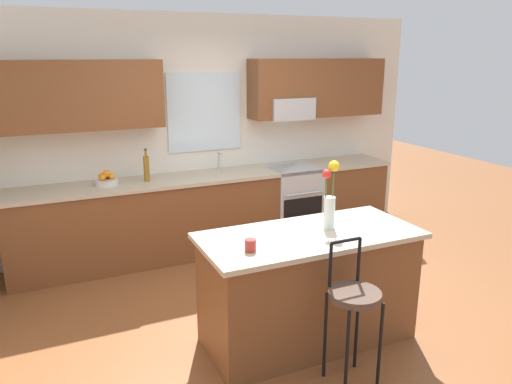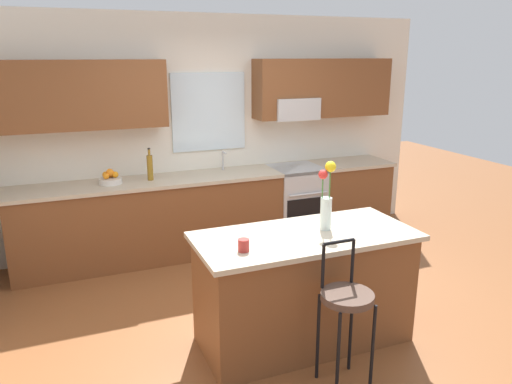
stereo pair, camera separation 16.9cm
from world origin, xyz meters
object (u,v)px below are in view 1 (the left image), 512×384
mug_ceramic (250,245)px  bottle_olive_oil (146,168)px  bar_stool_near (354,301)px  kitchen_island (308,287)px  fruit_bowl_oranges (107,180)px  flower_vase (330,199)px  oven_range (291,202)px

mug_ceramic → bottle_olive_oil: (-0.23, 2.28, 0.10)m
bar_stool_near → bottle_olive_oil: bottle_olive_oil is taller
kitchen_island → fruit_bowl_oranges: size_ratio=7.18×
bar_stool_near → fruit_bowl_oranges: size_ratio=4.34×
mug_ceramic → bottle_olive_oil: bearing=95.9°
bar_stool_near → flower_vase: size_ratio=1.90×
flower_vase → bar_stool_near: bearing=-106.6°
kitchen_island → bottle_olive_oil: bottle_olive_oil is taller
kitchen_island → oven_range: bearing=65.1°
oven_range → flower_vase: bearing=-110.7°
oven_range → bottle_olive_oil: size_ratio=2.58×
oven_range → fruit_bowl_oranges: (-2.20, 0.03, 0.52)m
bottle_olive_oil → flower_vase: bearing=-64.8°
oven_range → mug_ceramic: bearing=-124.4°
flower_vase → mug_ceramic: size_ratio=6.11×
kitchen_island → mug_ceramic: (-0.56, -0.14, 0.50)m
fruit_bowl_oranges → bottle_olive_oil: 0.43m
bar_stool_near → mug_ceramic: size_ratio=11.58×
kitchen_island → mug_ceramic: 0.77m
oven_range → fruit_bowl_oranges: 2.26m
oven_range → mug_ceramic: size_ratio=10.22×
oven_range → flower_vase: 2.33m
oven_range → bottle_olive_oil: 1.88m
flower_vase → mug_ceramic: (-0.76, -0.18, -0.20)m
mug_ceramic → bar_stool_near: bearing=-39.4°
kitchen_island → bar_stool_near: size_ratio=1.65×
oven_range → mug_ceramic: 2.78m
flower_vase → bottle_olive_oil: flower_vase is taller
oven_range → kitchen_island: 2.32m
oven_range → bottle_olive_oil: bottle_olive_oil is taller
bar_stool_near → fruit_bowl_oranges: fruit_bowl_oranges is taller
flower_vase → fruit_bowl_oranges: size_ratio=2.29×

